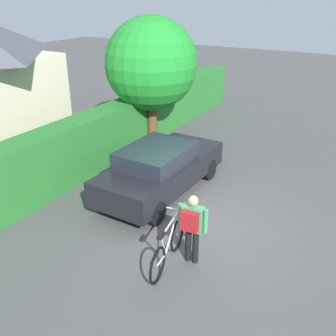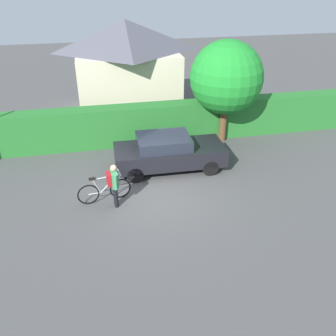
% 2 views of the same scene
% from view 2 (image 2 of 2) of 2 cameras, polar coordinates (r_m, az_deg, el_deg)
% --- Properties ---
extents(ground_plane, '(60.00, 60.00, 0.00)m').
position_cam_2_polar(ground_plane, '(12.94, -2.23, -3.97)').
color(ground_plane, '#484848').
extents(hedge_row, '(21.43, 0.90, 1.72)m').
position_cam_2_polar(hedge_row, '(16.38, -4.96, 6.76)').
color(hedge_row, '#256E2A').
rests_on(hedge_row, ground).
extents(house_distant, '(5.36, 4.47, 4.73)m').
position_cam_2_polar(house_distant, '(19.96, -6.42, 15.48)').
color(house_distant, beige).
rests_on(house_distant, ground).
extents(parked_car_near, '(4.25, 1.82, 1.42)m').
position_cam_2_polar(parked_car_near, '(14.11, 0.04, 2.51)').
color(parked_car_near, black).
rests_on(parked_car_near, ground).
extents(bicycle, '(1.82, 0.50, 1.01)m').
position_cam_2_polar(bicycle, '(12.52, -9.85, -3.46)').
color(bicycle, black).
rests_on(bicycle, ground).
extents(person_rider, '(0.37, 0.63, 1.54)m').
position_cam_2_polar(person_rider, '(11.94, -8.47, -2.17)').
color(person_rider, black).
rests_on(person_rider, ground).
extents(tree_kerbside, '(3.10, 3.10, 4.45)m').
position_cam_2_polar(tree_kerbside, '(16.08, 9.09, 13.71)').
color(tree_kerbside, brown).
rests_on(tree_kerbside, ground).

